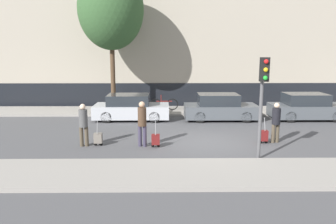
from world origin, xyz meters
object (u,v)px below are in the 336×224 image
parked_bicycle (164,104)px  trolley_center (156,139)px  pedestrian_left (83,122)px  traffic_light (263,88)px  trolley_left (98,138)px  pedestrian_right (276,120)px  parked_car_1 (220,108)px  parked_car_0 (131,108)px  parked_car_2 (307,107)px  pedestrian_center (142,121)px  trolley_right (264,136)px  bare_tree_near_crossing (111,10)px

parked_bicycle → trolley_center: bearing=-92.5°
pedestrian_left → traffic_light: bearing=159.4°
trolley_left → pedestrian_right: 7.34m
trolley_left → trolley_center: size_ratio=1.00×
parked_car_1 → traffic_light: traffic_light is taller
parked_car_0 → pedestrian_right: (6.48, -4.77, 0.29)m
parked_car_1 → parked_car_0: bearing=179.0°
parked_car_2 → traffic_light: (-4.64, -6.96, 1.87)m
pedestrian_left → trolley_center: (2.87, -0.20, -0.66)m
pedestrian_center → trolley_left: bearing=10.9°
trolley_left → pedestrian_right: size_ratio=0.63×
pedestrian_left → trolley_right: pedestrian_left is taller
parked_car_0 → trolley_center: size_ratio=3.88×
pedestrian_center → parked_car_1: bearing=-113.1°
parked_car_0 → trolley_left: parked_car_0 is taller
parked_bicycle → pedestrian_center: bearing=-96.6°
trolley_center → pedestrian_right: size_ratio=0.63×
pedestrian_center → trolley_right: pedestrian_center is taller
parked_car_0 → parked_car_2: (9.82, -0.05, 0.01)m
pedestrian_left → pedestrian_right: bearing=177.9°
parked_car_0 → parked_bicycle: parked_car_0 is taller
trolley_center → traffic_light: (3.67, -1.60, 2.23)m
parked_car_1 → traffic_light: size_ratio=1.12×
pedestrian_center → bare_tree_near_crossing: bare_tree_near_crossing is taller
pedestrian_center → parked_bicycle: size_ratio=1.03×
parked_car_1 → bare_tree_near_crossing: bare_tree_near_crossing is taller
parked_car_1 → parked_car_2: 4.88m
trolley_center → trolley_right: 4.47m
pedestrian_left → parked_bicycle: size_ratio=0.97×
pedestrian_center → trolley_right: size_ratio=1.67×
trolley_left → traffic_light: (6.00, -1.84, 2.23)m
trolley_left → traffic_light: bearing=-17.1°
parked_car_2 → bare_tree_near_crossing: 12.54m
traffic_light → bare_tree_near_crossing: size_ratio=0.42×
bare_tree_near_crossing → parked_bicycle: bearing=5.4°
parked_car_1 → pedestrian_left: bearing=-140.9°
parked_bicycle → bare_tree_near_crossing: 6.47m
pedestrian_center → trolley_right: 5.04m
pedestrian_left → pedestrian_center: pedestrian_center is taller
parked_car_1 → trolley_center: (-3.44, -5.32, -0.35)m
pedestrian_left → trolley_left: (0.55, 0.05, -0.66)m
pedestrian_left → trolley_center: 2.95m
parked_car_1 → pedestrian_right: pedestrian_right is taller
parked_car_1 → pedestrian_left: pedestrian_left is taller
trolley_left → parked_bicycle: (2.66, 7.48, 0.17)m
trolley_left → bare_tree_near_crossing: (-0.44, 7.18, 5.85)m
pedestrian_center → traffic_light: bearing=171.9°
trolley_center → traffic_light: size_ratio=0.30×
trolley_right → bare_tree_near_crossing: (-7.21, 6.94, 5.83)m
trolley_right → parked_bicycle: trolley_right is taller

